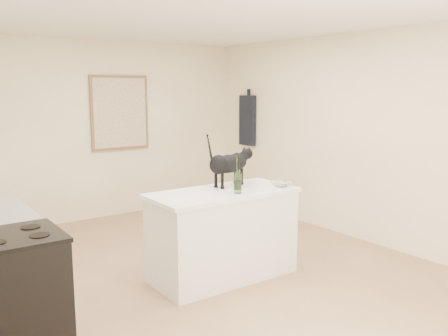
# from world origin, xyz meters

# --- Properties ---
(floor) EXTENTS (5.50, 5.50, 0.00)m
(floor) POSITION_xyz_m (0.00, 0.00, 0.00)
(floor) COLOR tan
(floor) RESTS_ON ground
(ceiling) EXTENTS (5.50, 5.50, 0.00)m
(ceiling) POSITION_xyz_m (0.00, 0.00, 2.60)
(ceiling) COLOR white
(ceiling) RESTS_ON ground
(wall_back) EXTENTS (4.50, 0.00, 4.50)m
(wall_back) POSITION_xyz_m (0.00, 2.75, 1.30)
(wall_back) COLOR #FEF1C4
(wall_back) RESTS_ON ground
(wall_right) EXTENTS (0.00, 5.50, 5.50)m
(wall_right) POSITION_xyz_m (2.25, 0.00, 1.30)
(wall_right) COLOR #FEF1C4
(wall_right) RESTS_ON ground
(island_base) EXTENTS (1.44, 0.67, 0.86)m
(island_base) POSITION_xyz_m (0.10, -0.20, 0.43)
(island_base) COLOR white
(island_base) RESTS_ON floor
(island_top) EXTENTS (1.50, 0.70, 0.04)m
(island_top) POSITION_xyz_m (0.10, -0.20, 0.88)
(island_top) COLOR white
(island_top) RESTS_ON island_base
(stove) EXTENTS (0.60, 0.60, 0.90)m
(stove) POSITION_xyz_m (-1.95, -0.60, 0.45)
(stove) COLOR black
(stove) RESTS_ON floor
(artwork_frame) EXTENTS (0.90, 0.03, 1.10)m
(artwork_frame) POSITION_xyz_m (0.30, 2.72, 1.55)
(artwork_frame) COLOR brown
(artwork_frame) RESTS_ON wall_back
(artwork_canvas) EXTENTS (0.82, 0.00, 1.02)m
(artwork_canvas) POSITION_xyz_m (0.30, 2.70, 1.55)
(artwork_canvas) COLOR beige
(artwork_canvas) RESTS_ON wall_back
(hanging_garment) EXTENTS (0.08, 0.34, 0.80)m
(hanging_garment) POSITION_xyz_m (2.19, 2.05, 1.40)
(hanging_garment) COLOR black
(hanging_garment) RESTS_ON wall_right
(black_cat) EXTENTS (0.63, 0.30, 0.42)m
(black_cat) POSITION_xyz_m (0.28, -0.04, 1.11)
(black_cat) COLOR black
(black_cat) RESTS_ON island_top
(wine_bottle) EXTENTS (0.10, 0.10, 0.34)m
(wine_bottle) POSITION_xyz_m (0.15, -0.37, 1.07)
(wine_bottle) COLOR #2E6126
(wine_bottle) RESTS_ON island_top
(glass_bowl) EXTENTS (0.27, 0.27, 0.05)m
(glass_bowl) POSITION_xyz_m (0.72, -0.39, 0.93)
(glass_bowl) COLOR white
(glass_bowl) RESTS_ON island_top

